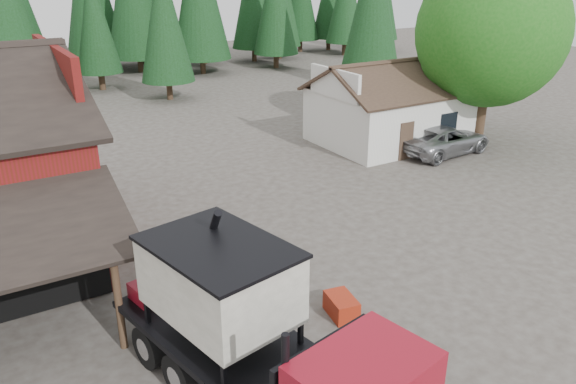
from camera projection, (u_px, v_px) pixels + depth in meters
ground at (340, 322)px, 16.02m from camera, size 120.00×120.00×0.00m
farmhouse at (391, 113)px, 31.95m from camera, size 8.60×6.42×4.65m
deciduous_tree at (491, 37)px, 29.89m from camera, size 8.00×8.00×10.20m
conifer_backdrop at (57, 81)px, 49.28m from camera, size 76.00×16.00×16.00m
near_pine_b at (164, 19)px, 40.46m from camera, size 3.96×3.96×10.40m
near_pine_c at (373, 0)px, 44.62m from camera, size 4.84×4.84×12.40m
feed_truck at (267, 341)px, 12.01m from camera, size 4.33×9.79×4.28m
silver_car at (445, 140)px, 30.12m from camera, size 5.62×2.90×1.52m
equip_box at (341, 306)px, 16.25m from camera, size 0.89×1.21×0.60m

